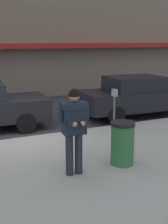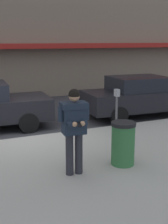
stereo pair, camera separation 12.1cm
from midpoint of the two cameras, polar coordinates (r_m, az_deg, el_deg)
name	(u,v)px [view 2 (the right image)]	position (r m, az deg, el deg)	size (l,w,h in m)	color
ground_plane	(20,140)	(9.43, -11.21, -5.01)	(80.00, 80.00, 0.00)	#333338
sidewalk	(93,167)	(7.19, 2.14, -9.98)	(32.00, 5.30, 0.14)	#99968E
curb_paint_line	(52,135)	(9.73, -5.54, -4.22)	(28.00, 0.12, 0.01)	silver
parked_sedan_far	(141,96)	(12.15, 10.64, 2.90)	(4.61, 2.15, 1.54)	black
man_texting_on_phone	(74,123)	(6.29, -1.27, -1.97)	(0.65, 0.60, 1.81)	#23232B
parking_meter	(117,103)	(9.70, 6.35, 1.60)	(0.12, 0.18, 1.27)	#4C4C51
trash_bin	(123,143)	(7.04, 7.64, -5.68)	(0.55, 0.55, 0.98)	#2D6638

